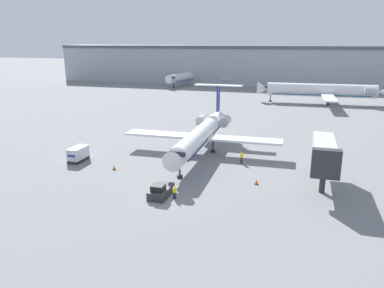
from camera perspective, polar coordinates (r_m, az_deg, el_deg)
ground_plane at (r=44.53m, az=-4.73°, el=-8.27°), size 600.00×600.00×0.00m
terminal_building at (r=158.92m, az=11.30°, el=11.63°), size 180.00×16.80×15.84m
airplane_main at (r=61.22m, az=1.55°, el=1.68°), size 25.99×29.46×9.75m
pushback_tug at (r=44.98m, az=-4.77°, el=-7.15°), size 2.05×4.16×1.72m
luggage_cart at (r=59.85m, az=-16.96°, el=-1.49°), size 1.77×3.57×2.21m
worker_near_tug at (r=44.01m, az=-2.67°, el=-7.34°), size 0.40×0.24×1.62m
worker_by_wing at (r=56.73m, az=7.56°, el=-2.00°), size 0.40×0.26×1.85m
traffic_cone_left at (r=54.94m, az=-11.79°, el=-3.49°), size 0.55×0.55×0.71m
traffic_cone_right at (r=49.14m, az=9.79°, el=-5.70°), size 0.50×0.50×0.69m
airplane_parked_far_left at (r=116.32m, az=19.47°, el=7.71°), size 37.78×32.61×10.89m
airplane_parked_far_right at (r=160.94m, az=0.32°, el=10.42°), size 32.35×38.72×10.36m
jet_bridge at (r=49.19m, az=19.49°, el=-1.30°), size 3.20×10.99×6.19m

